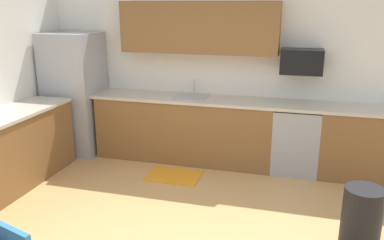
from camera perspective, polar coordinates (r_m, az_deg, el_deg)
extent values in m
cube|color=white|center=(5.77, 4.39, 7.79)|extent=(5.80, 0.10, 2.70)
cube|color=brown|center=(5.76, -1.11, -1.39)|extent=(2.55, 0.60, 0.90)
cube|color=brown|center=(5.60, 22.93, -3.25)|extent=(1.00, 0.60, 0.90)
cube|color=brown|center=(5.35, -25.17, -4.39)|extent=(0.60, 2.00, 0.90)
cube|color=beige|center=(5.52, 3.59, 2.86)|extent=(4.80, 0.64, 0.04)
cube|color=beige|center=(5.22, -25.78, 0.45)|extent=(0.64, 2.00, 0.04)
cube|color=brown|center=(5.57, 0.96, 13.22)|extent=(2.20, 0.34, 0.70)
cube|color=#9EA0A5|center=(6.26, -16.54, 3.68)|extent=(0.76, 0.70, 1.81)
cube|color=#999BA0|center=(5.54, 14.73, -2.76)|extent=(0.60, 0.60, 0.88)
cube|color=black|center=(5.42, 15.07, 1.79)|extent=(0.60, 0.60, 0.03)
cube|color=black|center=(5.40, 15.56, 8.15)|extent=(0.54, 0.36, 0.32)
cube|color=#A5A8AD|center=(5.62, -0.21, 2.71)|extent=(0.48, 0.40, 0.14)
cylinder|color=#B2B5BA|center=(5.75, 0.28, 4.67)|extent=(0.02, 0.02, 0.24)
cylinder|color=black|center=(4.08, 23.27, -12.89)|extent=(0.36, 0.36, 0.60)
cube|color=orange|center=(5.33, -2.64, -8.05)|extent=(0.70, 0.50, 0.01)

